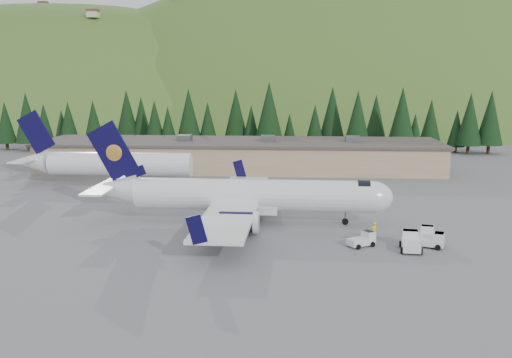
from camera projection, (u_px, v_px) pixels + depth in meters
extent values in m
plane|color=slate|center=(253.00, 223.00, 65.19)|extent=(600.00, 600.00, 0.00)
cylinder|color=white|center=(253.00, 195.00, 64.61)|extent=(26.81, 4.11, 3.59)
ellipsoid|color=white|center=(372.00, 197.00, 63.49)|extent=(4.74, 3.68, 3.59)
cylinder|color=black|center=(363.00, 193.00, 63.50)|extent=(1.39, 2.99, 2.96)
cone|color=white|center=(113.00, 189.00, 65.91)|extent=(5.80, 3.70, 3.59)
cube|color=white|center=(244.00, 208.00, 64.96)|extent=(7.70, 3.20, 0.96)
cube|color=white|center=(236.00, 203.00, 64.94)|extent=(5.88, 32.57, 0.33)
cube|color=#0B0733|center=(239.00, 169.00, 80.76)|extent=(1.94, 0.18, 2.75)
cube|color=#0B0733|center=(197.00, 230.00, 48.92)|extent=(1.94, 0.18, 2.75)
cylinder|color=#0B0733|center=(249.00, 200.00, 70.44)|extent=(4.05, 2.27, 2.20)
cylinder|color=white|center=(264.00, 200.00, 70.29)|extent=(0.62, 2.34, 2.33)
cube|color=white|center=(249.00, 195.00, 70.35)|extent=(2.11, 0.28, 0.86)
cylinder|color=#0B0733|center=(239.00, 222.00, 59.58)|extent=(4.05, 2.27, 2.20)
cylinder|color=white|center=(256.00, 222.00, 59.42)|extent=(0.62, 2.34, 2.33)
cube|color=white|center=(239.00, 217.00, 59.48)|extent=(2.11, 0.28, 0.86)
cube|color=#0B0733|center=(113.00, 151.00, 65.09)|extent=(5.91, 0.40, 7.01)
ellipsoid|color=gold|center=(115.00, 152.00, 65.30)|extent=(1.89, 0.21, 1.89)
ellipsoid|color=gold|center=(114.00, 153.00, 64.92)|extent=(1.89, 0.21, 1.89)
cube|color=#0B0733|center=(135.00, 173.00, 65.33)|extent=(2.64, 0.29, 1.89)
cube|color=white|center=(109.00, 185.00, 65.86)|extent=(2.71, 11.99, 0.21)
cylinder|color=slate|center=(345.00, 217.00, 64.16)|extent=(0.19, 0.19, 1.72)
cylinder|color=black|center=(345.00, 222.00, 64.25)|extent=(0.73, 0.28, 0.73)
cylinder|color=slate|center=(231.00, 209.00, 67.79)|extent=(0.23, 0.23, 1.91)
cylinder|color=black|center=(234.00, 212.00, 67.84)|extent=(1.06, 0.35, 1.05)
cylinder|color=black|center=(227.00, 212.00, 67.90)|extent=(1.06, 0.35, 1.05)
cylinder|color=slate|center=(225.00, 220.00, 62.73)|extent=(0.23, 0.23, 1.91)
cylinder|color=black|center=(228.00, 223.00, 62.78)|extent=(1.06, 0.35, 1.05)
cylinder|color=black|center=(221.00, 223.00, 62.84)|extent=(1.06, 0.35, 1.05)
cylinder|color=white|center=(120.00, 164.00, 87.65)|extent=(22.00, 3.60, 3.60)
cone|color=white|center=(32.00, 162.00, 88.52)|extent=(5.00, 3.60, 3.60)
cube|color=#0B0733|center=(36.00, 132.00, 87.64)|extent=(5.82, 0.28, 6.89)
cube|color=white|center=(32.00, 158.00, 88.41)|extent=(2.40, 11.00, 0.20)
cube|color=silver|center=(361.00, 241.00, 56.08)|extent=(2.99, 2.59, 0.63)
cube|color=silver|center=(368.00, 235.00, 56.41)|extent=(1.43, 1.54, 0.81)
cube|color=black|center=(368.00, 231.00, 56.35)|extent=(1.31, 1.42, 0.09)
cylinder|color=black|center=(363.00, 241.00, 57.17)|extent=(0.53, 0.44, 0.50)
cylinder|color=black|center=(373.00, 244.00, 55.93)|extent=(0.53, 0.44, 0.50)
cylinder|color=black|center=(349.00, 243.00, 56.32)|extent=(0.53, 0.44, 0.50)
cylinder|color=black|center=(358.00, 247.00, 55.08)|extent=(0.53, 0.44, 0.50)
cube|color=silver|center=(428.00, 242.00, 55.80)|extent=(3.21, 2.31, 0.68)
cube|color=silver|center=(439.00, 237.00, 55.34)|extent=(1.35, 1.59, 0.87)
cube|color=black|center=(439.00, 233.00, 55.27)|extent=(1.23, 1.47, 0.10)
cylinder|color=black|center=(439.00, 243.00, 56.19)|extent=(0.58, 0.38, 0.54)
cylinder|color=black|center=(438.00, 248.00, 54.78)|extent=(0.58, 0.38, 0.54)
cylinder|color=black|center=(419.00, 241.00, 56.92)|extent=(0.58, 0.38, 0.54)
cylinder|color=black|center=(417.00, 245.00, 55.51)|extent=(0.58, 0.38, 0.54)
cube|color=silver|center=(411.00, 245.00, 54.60)|extent=(2.01, 3.45, 0.77)
cube|color=silver|center=(410.00, 235.00, 55.54)|extent=(1.65, 1.26, 0.98)
cube|color=black|center=(410.00, 231.00, 55.46)|extent=(1.53, 1.14, 0.11)
cylinder|color=black|center=(401.00, 244.00, 55.87)|extent=(0.31, 0.64, 0.61)
cylinder|color=black|center=(419.00, 245.00, 55.56)|extent=(0.31, 0.64, 0.61)
cylinder|color=black|center=(402.00, 251.00, 53.75)|extent=(0.31, 0.64, 0.61)
cylinder|color=black|center=(421.00, 252.00, 53.44)|extent=(0.31, 0.64, 0.61)
cube|color=#9D8563|center=(240.00, 156.00, 102.40)|extent=(70.00, 16.00, 4.80)
cube|color=#47423D|center=(240.00, 142.00, 101.95)|extent=(71.00, 17.00, 0.40)
cube|color=slate|center=(103.00, 137.00, 103.45)|extent=(2.50, 2.50, 1.00)
cube|color=slate|center=(185.00, 138.00, 102.48)|extent=(2.50, 2.50, 1.00)
cube|color=slate|center=(268.00, 138.00, 101.51)|extent=(2.50, 2.50, 1.00)
cube|color=slate|center=(353.00, 139.00, 100.54)|extent=(2.50, 2.50, 1.00)
cube|color=silver|center=(426.00, 237.00, 57.56)|extent=(2.06, 3.02, 0.64)
cube|color=silver|center=(427.00, 229.00, 58.32)|extent=(1.48, 1.23, 0.83)
cube|color=black|center=(427.00, 226.00, 58.25)|extent=(1.37, 1.11, 0.09)
cylinder|color=black|center=(419.00, 236.00, 58.70)|extent=(0.33, 0.55, 0.51)
cylinder|color=black|center=(434.00, 238.00, 58.22)|extent=(0.33, 0.55, 0.51)
cylinder|color=black|center=(418.00, 241.00, 56.99)|extent=(0.33, 0.55, 0.51)
cylinder|color=black|center=(434.00, 243.00, 56.52)|extent=(0.33, 0.55, 0.51)
imported|color=#DBE00E|center=(374.00, 231.00, 58.09)|extent=(0.83, 0.75, 1.90)
cone|color=black|center=(5.00, 122.00, 128.53)|extent=(4.58, 4.58, 9.38)
cone|color=black|center=(27.00, 118.00, 126.41)|extent=(5.45, 5.45, 11.15)
cone|color=black|center=(44.00, 124.00, 128.26)|extent=(4.39, 4.39, 8.97)
cone|color=black|center=(62.00, 128.00, 125.82)|extent=(3.89, 3.89, 7.96)
cone|color=black|center=(69.00, 124.00, 121.86)|extent=(4.73, 4.73, 9.68)
cone|color=black|center=(94.00, 124.00, 120.48)|extent=(4.83, 4.83, 9.89)
cone|color=black|center=(127.00, 115.00, 129.04)|extent=(5.67, 5.67, 11.59)
cone|color=black|center=(142.00, 119.00, 129.26)|extent=(5.03, 5.03, 10.28)
cone|color=black|center=(155.00, 123.00, 123.12)|extent=(4.80, 4.80, 9.82)
cone|color=black|center=(168.00, 127.00, 122.71)|extent=(4.26, 4.26, 8.71)
cone|color=black|center=(189.00, 117.00, 122.33)|extent=(5.84, 5.84, 11.94)
cone|color=black|center=(208.00, 124.00, 122.63)|extent=(4.65, 4.65, 9.51)
cone|color=black|center=(236.00, 116.00, 125.27)|extent=(5.76, 5.76, 11.77)
cone|color=black|center=(251.00, 126.00, 123.69)|extent=(4.36, 4.36, 8.91)
cone|color=black|center=(269.00, 113.00, 119.36)|extent=(6.46, 6.46, 13.21)
cone|color=black|center=(289.00, 130.00, 123.80)|extent=(3.60, 3.60, 7.37)
cone|color=black|center=(315.00, 126.00, 121.88)|extent=(4.45, 4.45, 9.11)
cone|color=black|center=(332.00, 115.00, 123.69)|extent=(6.01, 6.01, 12.30)
cone|color=black|center=(357.00, 119.00, 117.03)|extent=(5.74, 5.74, 11.73)
cone|color=black|center=(376.00, 119.00, 125.96)|extent=(5.26, 5.26, 10.76)
cone|color=black|center=(402.00, 117.00, 118.06)|extent=(6.02, 6.02, 12.32)
cone|color=black|center=(415.00, 131.00, 120.41)|extent=(3.69, 3.69, 7.54)
cone|color=black|center=(431.00, 122.00, 124.03)|extent=(4.86, 4.86, 9.94)
cone|color=black|center=(457.00, 128.00, 123.89)|extent=(3.92, 3.92, 8.03)
cone|color=black|center=(470.00, 119.00, 121.60)|extent=(5.51, 5.51, 11.26)
cone|color=black|center=(490.00, 118.00, 121.65)|extent=(5.69, 5.69, 11.64)
ellipsoid|color=#3D6423|center=(77.00, 287.00, 251.29)|extent=(336.00, 240.00, 240.00)
ellipsoid|color=#3D6423|center=(365.00, 290.00, 274.11)|extent=(420.00, 300.00, 300.00)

